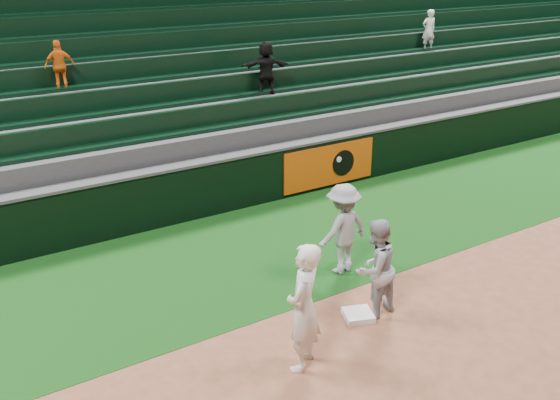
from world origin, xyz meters
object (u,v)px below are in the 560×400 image
(first_base, at_px, (358,315))
(base_coach, at_px, (343,229))
(first_baseman, at_px, (303,307))
(baserunner, at_px, (375,268))

(first_base, relative_size, base_coach, 0.26)
(first_base, height_order, base_coach, base_coach)
(first_base, height_order, first_baseman, first_baseman)
(first_baseman, bearing_deg, base_coach, -175.21)
(baserunner, bearing_deg, first_baseman, 8.82)
(first_base, bearing_deg, first_baseman, -159.93)
(baserunner, bearing_deg, base_coach, -115.63)
(first_baseman, xyz_separation_m, baserunner, (1.70, 0.51, -0.12))
(baserunner, distance_m, base_coach, 1.46)
(baserunner, bearing_deg, first_base, -10.79)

